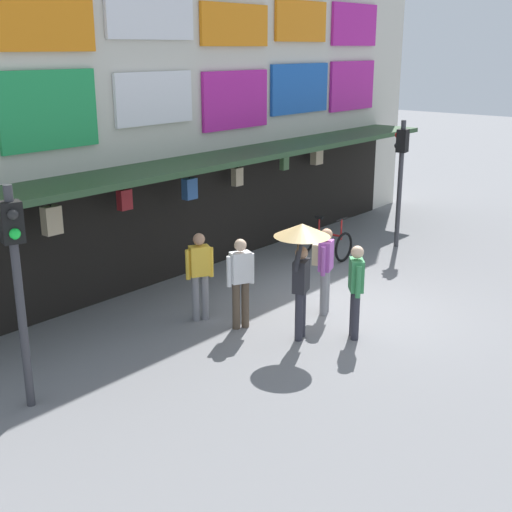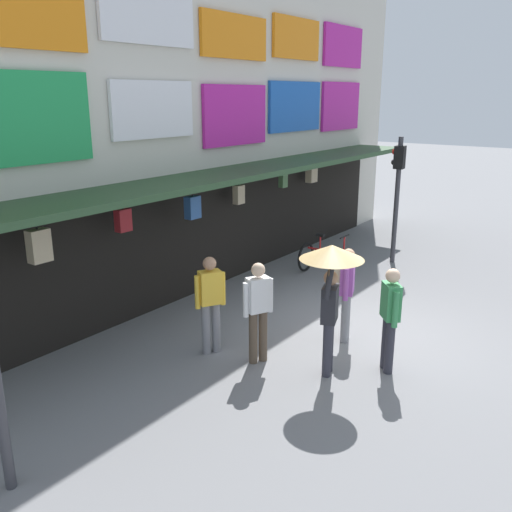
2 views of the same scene
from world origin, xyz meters
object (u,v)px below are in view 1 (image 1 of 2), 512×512
(traffic_light_near, at_px, (16,263))
(pedestrian_in_white, at_px, (324,264))
(pedestrian_with_umbrella, at_px, (302,249))
(traffic_light_far, at_px, (401,163))
(pedestrian_in_blue, at_px, (241,279))
(pedestrian_in_purple, at_px, (200,272))
(bicycle_parked, at_px, (325,242))
(pedestrian_in_red, at_px, (356,287))

(traffic_light_near, distance_m, pedestrian_in_white, 5.85)
(traffic_light_near, relative_size, pedestrian_with_umbrella, 1.54)
(traffic_light_far, bearing_deg, pedestrian_in_white, -166.58)
(pedestrian_in_blue, bearing_deg, pedestrian_in_purple, 103.31)
(bicycle_parked, height_order, pedestrian_in_purple, pedestrian_in_purple)
(bicycle_parked, bearing_deg, pedestrian_in_purple, -174.22)
(pedestrian_in_white, bearing_deg, bicycle_parked, 34.30)
(bicycle_parked, xyz_separation_m, pedestrian_in_white, (-3.00, -2.04, 0.59))
(traffic_light_far, distance_m, pedestrian_in_purple, 6.87)
(pedestrian_with_umbrella, distance_m, pedestrian_in_purple, 2.12)
(bicycle_parked, distance_m, pedestrian_in_purple, 4.81)
(traffic_light_far, distance_m, pedestrian_in_blue, 6.68)
(traffic_light_near, relative_size, bicycle_parked, 2.74)
(bicycle_parked, distance_m, pedestrian_in_white, 3.67)
(bicycle_parked, height_order, pedestrian_in_blue, pedestrian_in_blue)
(pedestrian_in_white, xyz_separation_m, pedestrian_in_blue, (-1.57, 0.73, -0.04))
(traffic_light_far, height_order, pedestrian_in_purple, traffic_light_far)
(pedestrian_in_blue, xyz_separation_m, pedestrian_with_umbrella, (0.32, -1.10, 0.69))
(pedestrian_with_umbrella, bearing_deg, pedestrian_in_purple, 104.90)
(traffic_light_near, height_order, pedestrian_with_umbrella, traffic_light_near)
(bicycle_parked, distance_m, pedestrian_in_blue, 4.78)
(pedestrian_in_blue, bearing_deg, traffic_light_near, 173.79)
(traffic_light_far, height_order, pedestrian_in_red, traffic_light_far)
(traffic_light_near, bearing_deg, traffic_light_far, 0.10)
(bicycle_parked, relative_size, pedestrian_in_blue, 0.70)
(traffic_light_near, bearing_deg, pedestrian_in_white, -11.80)
(pedestrian_in_red, relative_size, pedestrian_with_umbrella, 0.81)
(bicycle_parked, relative_size, pedestrian_in_white, 0.70)
(pedestrian_in_purple, bearing_deg, bicycle_parked, 5.78)
(pedestrian_in_red, relative_size, pedestrian_in_blue, 1.00)
(pedestrian_in_red, bearing_deg, bicycle_parked, 40.90)
(pedestrian_in_blue, relative_size, pedestrian_in_purple, 1.00)
(pedestrian_with_umbrella, bearing_deg, pedestrian_in_white, 16.60)
(traffic_light_far, bearing_deg, pedestrian_in_red, -157.96)
(traffic_light_near, height_order, pedestrian_in_purple, traffic_light_near)
(bicycle_parked, distance_m, pedestrian_in_red, 4.79)
(traffic_light_far, xyz_separation_m, pedestrian_in_blue, (-6.56, -0.46, -1.19))
(pedestrian_in_white, height_order, pedestrian_in_purple, same)
(traffic_light_near, xyz_separation_m, traffic_light_far, (10.60, 0.02, 0.00))
(traffic_light_near, relative_size, traffic_light_far, 1.00)
(pedestrian_in_red, distance_m, pedestrian_with_umbrella, 1.18)
(pedestrian_in_blue, distance_m, pedestrian_in_purple, 0.85)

